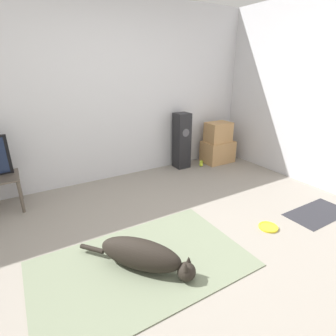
{
  "coord_description": "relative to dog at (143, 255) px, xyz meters",
  "views": [
    {
      "loc": [
        -1.02,
        -1.65,
        1.62
      ],
      "look_at": [
        0.53,
        0.96,
        0.45
      ],
      "focal_mm": 28.0,
      "sensor_mm": 36.0,
      "label": 1
    }
  ],
  "objects": [
    {
      "name": "cardboard_box_upper",
      "position": [
        2.34,
        1.79,
        0.41
      ],
      "size": [
        0.43,
        0.3,
        0.34
      ],
      "color": "tan",
      "rests_on": "cardboard_box_lower"
    },
    {
      "name": "wall_back",
      "position": [
        0.29,
        2.1,
        1.13
      ],
      "size": [
        8.0,
        0.06,
        2.55
      ],
      "color": "silver",
      "rests_on": "ground_plane"
    },
    {
      "name": "dog",
      "position": [
        0.0,
        0.0,
        0.0
      ],
      "size": [
        0.74,
        0.88,
        0.27
      ],
      "color": "black",
      "rests_on": "area_rug"
    },
    {
      "name": "door_mat",
      "position": [
        2.18,
        -0.23,
        -0.14
      ],
      "size": [
        0.8,
        0.4,
        0.01
      ],
      "color": "#28282D",
      "rests_on": "ground_plane"
    },
    {
      "name": "floor_speaker",
      "position": [
        1.65,
        1.9,
        0.32
      ],
      "size": [
        0.24,
        0.24,
        0.93
      ],
      "color": "black",
      "rests_on": "ground_plane"
    },
    {
      "name": "tennis_ball_near_speaker",
      "position": [
        2.04,
        1.84,
        -0.11
      ],
      "size": [
        0.07,
        0.07,
        0.07
      ],
      "color": "#C6E033",
      "rests_on": "ground_plane"
    },
    {
      "name": "tennis_ball_by_boxes",
      "position": [
        1.95,
        1.74,
        -0.11
      ],
      "size": [
        0.07,
        0.07,
        0.07
      ],
      "color": "#C6E033",
      "rests_on": "ground_plane"
    },
    {
      "name": "cardboard_box_lower",
      "position": [
        2.36,
        1.79,
        0.05
      ],
      "size": [
        0.54,
        0.38,
        0.38
      ],
      "color": "tan",
      "rests_on": "ground_plane"
    },
    {
      "name": "area_rug",
      "position": [
        0.02,
        0.05,
        -0.14
      ],
      "size": [
        1.84,
        1.13,
        0.01
      ],
      "color": "slate",
      "rests_on": "ground_plane"
    },
    {
      "name": "ground_plane",
      "position": [
        0.29,
        0.0,
        -0.14
      ],
      "size": [
        12.0,
        12.0,
        0.0
      ],
      "primitive_type": "plane",
      "color": "gray"
    },
    {
      "name": "frisbee",
      "position": [
        1.42,
        -0.14,
        -0.13
      ],
      "size": [
        0.21,
        0.21,
        0.03
      ],
      "color": "yellow",
      "rests_on": "ground_plane"
    }
  ]
}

